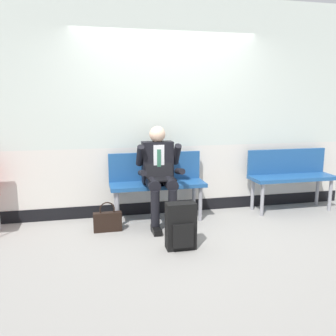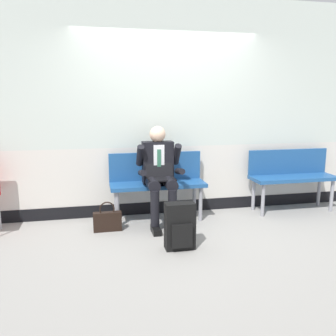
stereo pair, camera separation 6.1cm
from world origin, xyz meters
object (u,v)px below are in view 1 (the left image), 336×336
object	(u,v)px
backpack	(181,227)
handbag	(108,221)
bench_with_person	(157,179)
person_seated	(159,172)
bench_empty	(290,173)

from	to	relation	value
backpack	handbag	distance (m)	1.03
bench_with_person	backpack	bearing A→B (deg)	-86.42
person_seated	backpack	distance (m)	0.95
backpack	handbag	world-z (taller)	backpack
bench_with_person	person_seated	distance (m)	0.24
bench_with_person	backpack	xyz separation A→B (m)	(0.07, -1.04, -0.30)
bench_empty	person_seated	xyz separation A→B (m)	(-1.99, -0.19, 0.14)
person_seated	handbag	world-z (taller)	person_seated
person_seated	bench_with_person	bearing A→B (deg)	90.00
bench_with_person	backpack	world-z (taller)	bench_with_person
bench_empty	person_seated	distance (m)	2.00
bench_empty	handbag	world-z (taller)	bench_empty
person_seated	backpack	world-z (taller)	person_seated
bench_empty	person_seated	world-z (taller)	person_seated
bench_empty	person_seated	size ratio (longest dim) A/B	0.98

